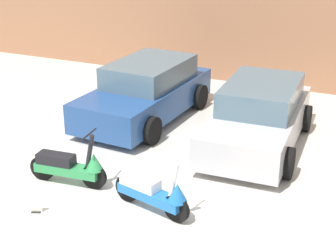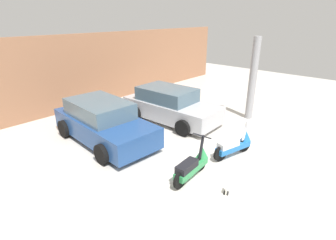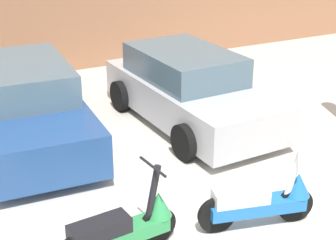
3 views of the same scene
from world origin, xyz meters
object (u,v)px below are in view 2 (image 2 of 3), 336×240
scooter_front_right (235,144)px  car_rear_center (170,105)px  car_rear_left (103,122)px  support_column_side (253,79)px  scooter_front_left (193,164)px  placard_near_left_scooter (226,189)px

scooter_front_right → car_rear_center: 3.49m
car_rear_left → support_column_side: 6.02m
scooter_front_right → car_rear_left: (-2.05, 3.83, 0.28)m
car_rear_left → scooter_front_left: bearing=7.5°
car_rear_center → support_column_side: 3.44m
scooter_front_left → support_column_side: support_column_side is taller
scooter_front_left → scooter_front_right: (1.78, -0.23, -0.00)m
car_rear_center → placard_near_left_scooter: size_ratio=15.44×
scooter_front_right → support_column_side: size_ratio=0.46×
scooter_front_right → placard_near_left_scooter: size_ratio=5.79×
placard_near_left_scooter → support_column_side: (5.05, 1.95, 1.53)m
scooter_front_right → car_rear_center: car_rear_center is taller
car_rear_center → support_column_side: bearing=45.0°
scooter_front_left → support_column_side: size_ratio=0.47×
scooter_front_left → car_rear_left: (-0.26, 3.60, 0.28)m
car_rear_left → placard_near_left_scooter: (0.26, -4.62, -0.54)m
car_rear_center → support_column_side: (2.43, -2.23, 1.00)m
car_rear_left → car_rear_center: size_ratio=1.03×
car_rear_left → placard_near_left_scooter: car_rear_left is taller
scooter_front_right → placard_near_left_scooter: 1.98m
scooter_front_left → car_rear_center: (2.61, 3.15, 0.26)m
car_rear_left → support_column_side: size_ratio=1.26×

